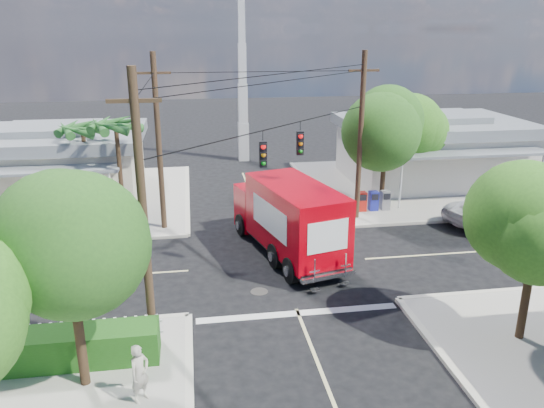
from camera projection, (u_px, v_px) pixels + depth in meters
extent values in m
plane|color=black|center=(279.00, 265.00, 23.61)|extent=(120.00, 120.00, 0.00)
cube|color=#ABA59A|center=(413.00, 185.00, 35.51)|extent=(14.00, 14.00, 0.14)
cube|color=beige|center=(311.00, 189.00, 34.49)|extent=(0.25, 14.00, 0.14)
cube|color=beige|center=(465.00, 220.00, 28.94)|extent=(14.00, 0.25, 0.14)
cube|color=#ABA59A|center=(71.00, 200.00, 32.31)|extent=(14.00, 14.00, 0.14)
cube|color=beige|center=(187.00, 195.00, 33.33)|extent=(0.25, 14.00, 0.14)
cube|color=beige|center=(42.00, 244.00, 25.74)|extent=(14.00, 0.25, 0.14)
cube|color=beige|center=(252.00, 198.00, 32.99)|extent=(0.12, 12.00, 0.01)
cube|color=beige|center=(487.00, 251.00, 25.07)|extent=(12.00, 0.12, 0.01)
cube|color=beige|center=(43.00, 280.00, 22.16)|extent=(12.00, 0.12, 0.01)
cube|color=silver|center=(298.00, 313.00, 19.58)|extent=(7.50, 0.40, 0.01)
cube|color=silver|center=(430.00, 155.00, 36.11)|extent=(11.00, 8.00, 3.40)
cube|color=gray|center=(433.00, 125.00, 35.47)|extent=(11.80, 8.80, 0.70)
cube|color=gray|center=(434.00, 117.00, 35.31)|extent=(6.05, 4.40, 0.50)
cube|color=gray|center=(469.00, 153.00, 31.14)|extent=(9.90, 1.80, 0.15)
cylinder|color=silver|center=(401.00, 184.00, 30.20)|extent=(0.12, 0.12, 2.90)
cylinder|color=silver|center=(541.00, 178.00, 31.48)|extent=(0.12, 0.12, 2.90)
cube|color=beige|center=(56.00, 168.00, 33.05)|extent=(10.00, 8.00, 3.20)
cube|color=gray|center=(52.00, 137.00, 32.44)|extent=(10.80, 8.80, 0.70)
cube|color=gray|center=(51.00, 129.00, 32.28)|extent=(5.50, 4.40, 0.50)
cube|color=gray|center=(33.00, 171.00, 28.11)|extent=(9.00, 1.80, 0.15)
cylinder|color=silver|center=(111.00, 196.00, 28.36)|extent=(0.12, 0.12, 2.70)
cube|color=silver|center=(243.00, 142.00, 41.98)|extent=(0.80, 0.80, 3.00)
cube|color=silver|center=(243.00, 103.00, 41.03)|extent=(0.70, 0.70, 3.00)
cube|color=silver|center=(242.00, 64.00, 40.09)|extent=(0.60, 0.60, 3.00)
cube|color=silver|center=(241.00, 22.00, 39.15)|extent=(0.50, 0.50, 3.00)
cylinder|color=#422D1C|center=(79.00, 327.00, 14.93)|extent=(0.28, 0.28, 3.71)
sphere|color=#26551B|center=(69.00, 252.00, 14.20)|extent=(3.71, 3.71, 3.71)
sphere|color=#26551B|center=(54.00, 242.00, 14.26)|extent=(3.02, 3.02, 3.02)
sphere|color=#26551B|center=(81.00, 259.00, 14.01)|extent=(3.25, 3.25, 3.25)
cylinder|color=#422D1C|center=(383.00, 172.00, 30.35)|extent=(0.28, 0.28, 4.10)
sphere|color=#26551B|center=(386.00, 128.00, 29.55)|extent=(4.10, 4.10, 4.10)
sphere|color=#26551B|center=(378.00, 123.00, 29.60)|extent=(3.33, 3.33, 3.33)
sphere|color=#26551B|center=(394.00, 131.00, 29.36)|extent=(3.58, 3.58, 3.58)
cylinder|color=#422D1C|center=(411.00, 166.00, 32.88)|extent=(0.28, 0.28, 3.58)
sphere|color=#326A1C|center=(414.00, 130.00, 32.17)|extent=(3.58, 3.58, 3.58)
sphere|color=#326A1C|center=(406.00, 126.00, 32.23)|extent=(2.91, 2.91, 2.91)
sphere|color=#326A1C|center=(421.00, 132.00, 31.98)|extent=(3.14, 3.14, 3.14)
cylinder|color=#422D1C|center=(527.00, 291.00, 17.29)|extent=(0.28, 0.28, 3.46)
sphere|color=#326A1C|center=(537.00, 229.00, 16.61)|extent=(3.46, 3.46, 3.46)
sphere|color=#326A1C|center=(523.00, 221.00, 16.67)|extent=(2.81, 2.81, 2.81)
cylinder|color=#422D1C|center=(120.00, 172.00, 28.73)|extent=(0.24, 0.24, 5.00)
cone|color=#296727|center=(133.00, 123.00, 28.04)|extent=(0.50, 2.06, 0.98)
cone|color=#296727|center=(128.00, 121.00, 28.65)|extent=(1.92, 1.68, 0.98)
cone|color=#296727|center=(114.00, 121.00, 28.71)|extent=(2.12, 0.95, 0.98)
cone|color=#296727|center=(101.00, 123.00, 28.16)|extent=(1.34, 2.07, 0.98)
cone|color=#296727|center=(99.00, 125.00, 27.43)|extent=(1.34, 2.07, 0.98)
cone|color=#296727|center=(109.00, 127.00, 27.06)|extent=(2.12, 0.95, 0.98)
cone|color=#296727|center=(125.00, 126.00, 27.33)|extent=(1.92, 1.68, 0.98)
cylinder|color=#422D1C|center=(87.00, 170.00, 29.91)|extent=(0.24, 0.24, 4.60)
cone|color=#296727|center=(99.00, 127.00, 29.28)|extent=(0.50, 2.06, 0.98)
cone|color=#296727|center=(95.00, 125.00, 29.90)|extent=(1.92, 1.68, 0.98)
cone|color=#296727|center=(81.00, 125.00, 29.95)|extent=(2.12, 0.95, 0.98)
cone|color=#296727|center=(68.00, 127.00, 29.40)|extent=(1.34, 2.07, 0.98)
cone|color=#296727|center=(65.00, 129.00, 28.67)|extent=(1.34, 2.07, 0.98)
cone|color=#296727|center=(75.00, 130.00, 28.30)|extent=(2.12, 0.95, 0.98)
cone|color=#296727|center=(91.00, 129.00, 28.58)|extent=(1.92, 1.68, 0.98)
cylinder|color=#473321|center=(143.00, 214.00, 16.57)|extent=(0.28, 0.28, 9.00)
cube|color=#473321|center=(134.00, 101.00, 15.46)|extent=(1.60, 0.12, 0.12)
cylinder|color=#473321|center=(360.00, 139.00, 27.83)|extent=(0.28, 0.28, 9.00)
cube|color=#473321|center=(364.00, 70.00, 26.73)|extent=(1.60, 0.12, 0.12)
cylinder|color=#473321|center=(159.00, 145.00, 26.32)|extent=(0.28, 0.28, 9.00)
cube|color=#473321|center=(154.00, 73.00, 25.22)|extent=(1.60, 0.12, 0.12)
cylinder|color=black|center=(279.00, 126.00, 21.67)|extent=(10.43, 10.43, 0.04)
cube|color=black|center=(263.00, 154.00, 21.10)|extent=(0.30, 0.24, 1.05)
sphere|color=red|center=(263.00, 147.00, 20.86)|extent=(0.20, 0.20, 0.20)
cube|color=black|center=(300.00, 143.00, 23.16)|extent=(0.30, 0.24, 1.05)
sphere|color=red|center=(301.00, 136.00, 22.92)|extent=(0.20, 0.20, 0.20)
cube|color=silver|center=(69.00, 339.00, 17.07)|extent=(5.94, 0.05, 0.08)
cube|color=silver|center=(68.00, 328.00, 16.95)|extent=(5.94, 0.05, 0.08)
cube|color=silver|center=(157.00, 328.00, 17.43)|extent=(0.09, 0.06, 1.00)
cube|color=#1D4C13|center=(56.00, 348.00, 16.23)|extent=(6.20, 1.20, 1.10)
cube|color=red|center=(362.00, 201.00, 30.06)|extent=(0.50, 0.50, 1.10)
cube|color=navy|center=(373.00, 201.00, 30.16)|extent=(0.50, 0.50, 1.10)
cube|color=slate|center=(385.00, 200.00, 30.26)|extent=(0.50, 0.50, 1.10)
cube|color=black|center=(287.00, 241.00, 24.75)|extent=(4.22, 8.17, 0.25)
cube|color=#BB000C|center=(262.00, 206.00, 27.17)|extent=(2.77, 2.26, 2.21)
cube|color=black|center=(256.00, 195.00, 27.65)|extent=(2.11, 0.78, 0.95)
cube|color=silver|center=(255.00, 214.00, 28.18)|extent=(2.27, 0.70, 0.35)
cube|color=#BB000C|center=(295.00, 217.00, 23.49)|extent=(3.90, 6.27, 2.91)
cube|color=white|center=(321.00, 210.00, 23.92)|extent=(0.93, 3.51, 1.31)
cube|color=white|center=(269.00, 218.00, 22.96)|extent=(0.93, 3.51, 1.31)
cube|color=white|center=(328.00, 237.00, 20.89)|extent=(1.76, 0.48, 1.31)
cube|color=silver|center=(328.00, 276.00, 21.29)|extent=(2.40, 0.85, 0.18)
cube|color=silver|center=(314.00, 271.00, 20.79)|extent=(0.45, 0.17, 1.00)
cube|color=silver|center=(345.00, 265.00, 21.32)|extent=(0.45, 0.17, 1.00)
cylinder|color=black|center=(242.00, 225.00, 26.85)|extent=(0.59, 1.15, 1.11)
cylinder|color=black|center=(283.00, 219.00, 27.73)|extent=(0.59, 1.15, 1.11)
cylinder|color=black|center=(291.00, 270.00, 21.78)|extent=(0.59, 1.15, 1.11)
cylinder|color=black|center=(340.00, 261.00, 22.65)|extent=(0.59, 1.15, 1.11)
imported|color=silver|center=(496.00, 210.00, 28.33)|extent=(6.18, 4.12, 1.58)
imported|color=beige|center=(140.00, 373.00, 14.54)|extent=(0.73, 0.75, 1.73)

